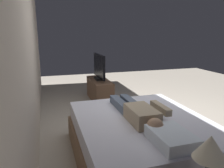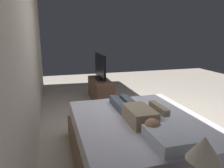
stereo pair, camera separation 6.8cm
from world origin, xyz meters
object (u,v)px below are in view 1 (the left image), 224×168
Objects in this scene: pillow at (171,138)px; lamp at (210,148)px; remote at (161,110)px; tv at (99,68)px; tv_stand at (100,90)px; bed at (142,139)px; person at (138,112)px.

lamp is at bearing 168.74° from pillow.
tv is (2.35, 0.28, 0.24)m from remote.
tv reaches higher than tv_stand.
lamp is (-1.44, 0.48, 0.30)m from remote.
remote is at bearing -63.43° from bed.
person is at bearing 57.25° from bed.
pillow is at bearing 178.49° from tv_stand.
bed is 0.36m from person.
pillow reaches higher than remote.
pillow is at bearing 156.30° from remote.
pillow is at bearing -11.26° from lamp.
person reaches higher than tv_stand.
bed is 12.80× the size of remote.
bed is 0.72m from pillow.
remote is 0.17× the size of tv.
tv is (3.17, -0.08, 0.18)m from pillow.
tv_stand is (2.35, 0.28, -0.30)m from remote.
lamp reaches higher than tv_stand.
tv is at bearing -1.51° from pillow.
bed is at bearing 116.57° from remote.
tv is at bearing -3.12° from lamp.
pillow reaches higher than bed.
person reaches higher than bed.
tv_stand is at bearing 6.71° from remote.
bed is at bearing 178.11° from tv.
person is (0.03, 0.04, 0.36)m from bed.
bed reaches higher than tv_stand.
person is 1.15× the size of tv_stand.
person is (0.67, 0.04, 0.02)m from pillow.
bed is 4.00× the size of pillow.
bed is 2.18× the size of tv.
tv is (0.00, -0.00, 0.53)m from tv_stand.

